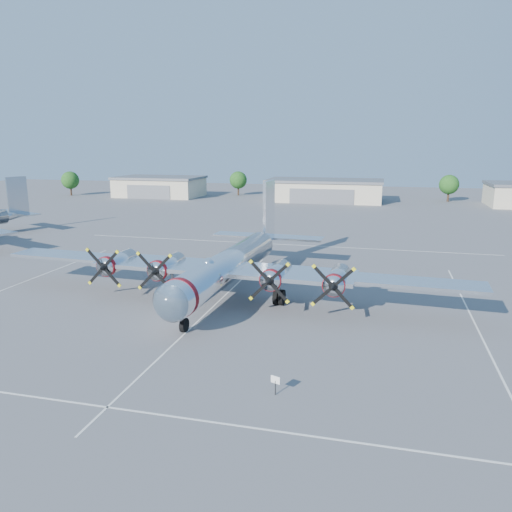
% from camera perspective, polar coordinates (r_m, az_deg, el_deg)
% --- Properties ---
extents(ground, '(260.00, 260.00, 0.00)m').
position_cam_1_polar(ground, '(48.64, -3.36, -4.33)').
color(ground, '#5C5C5E').
rests_on(ground, ground).
extents(parking_lines, '(60.00, 50.08, 0.01)m').
position_cam_1_polar(parking_lines, '(47.05, -4.00, -4.93)').
color(parking_lines, silver).
rests_on(parking_lines, ground).
extents(hangar_west, '(22.60, 14.60, 5.40)m').
position_cam_1_polar(hangar_west, '(139.90, -10.94, 7.82)').
color(hangar_west, beige).
rests_on(hangar_west, ground).
extents(hangar_center, '(28.60, 14.60, 5.40)m').
position_cam_1_polar(hangar_center, '(127.56, 7.87, 7.47)').
color(hangar_center, beige).
rests_on(hangar_center, ground).
extents(tree_far_west, '(4.80, 4.80, 6.64)m').
position_cam_1_polar(tree_far_west, '(148.79, -20.47, 8.12)').
color(tree_far_west, '#382619').
rests_on(tree_far_west, ground).
extents(tree_west, '(4.80, 4.80, 6.64)m').
position_cam_1_polar(tree_west, '(140.24, -2.04, 8.67)').
color(tree_west, '#382619').
rests_on(tree_west, ground).
extents(tree_east, '(4.80, 4.80, 6.64)m').
position_cam_1_polar(tree_east, '(133.60, 21.20, 7.62)').
color(tree_east, '#382619').
rests_on(tree_east, ground).
extents(main_bomber_b29, '(46.71, 33.27, 9.97)m').
position_cam_1_polar(main_bomber_b29, '(48.69, -2.82, -4.30)').
color(main_bomber_b29, white).
rests_on(main_bomber_b29, ground).
extents(info_placard, '(0.59, 0.25, 1.17)m').
position_cam_1_polar(info_placard, '(29.75, 2.24, -14.17)').
color(info_placard, black).
rests_on(info_placard, ground).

